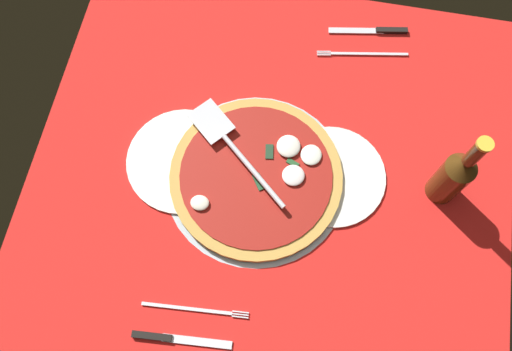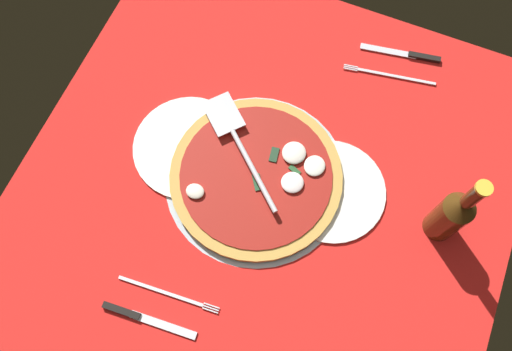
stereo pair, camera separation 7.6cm
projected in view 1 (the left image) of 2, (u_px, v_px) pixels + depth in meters
ground_plane at (268, 184)px, 105.89cm from camera, size 94.51×94.51×0.80cm
pizza_pan at (256, 178)px, 105.47cm from camera, size 36.00×36.00×0.82cm
dinner_plate_left at (332, 176)px, 105.52cm from camera, size 21.21×21.21×1.00cm
dinner_plate_right at (183, 161)px, 106.69cm from camera, size 22.44×22.44×1.00cm
pizza at (257, 175)px, 104.44cm from camera, size 33.90×33.90×2.63cm
pizza_server at (234, 148)px, 104.07cm from camera, size 22.73×20.54×1.00cm
place_setting_near at (369, 43)px, 116.65cm from camera, size 20.77×15.98×1.40cm
place_setting_far at (184, 325)px, 95.64cm from camera, size 20.26×13.32×1.40cm
beer_bottle at (454, 175)px, 96.81cm from camera, size 5.80×5.80×22.97cm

